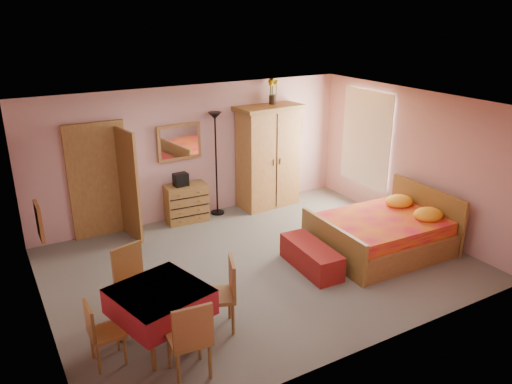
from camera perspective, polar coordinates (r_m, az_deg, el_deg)
floor at (r=8.24m, az=0.44°, el=-8.28°), size 6.50×6.50×0.00m
ceiling at (r=7.36m, az=0.50°, el=9.81°), size 6.50×6.50×0.00m
wall_back at (r=9.84m, az=-6.94°, el=4.56°), size 6.50×0.10×2.60m
wall_front at (r=5.86m, az=13.03°, el=-7.01°), size 6.50×0.10×2.60m
wall_left at (r=6.78m, az=-24.01°, el=-4.46°), size 0.10×5.00×2.60m
wall_right at (r=9.68m, az=17.33°, el=3.52°), size 0.10×5.00×2.60m
doorway at (r=9.35m, az=-17.53°, el=1.15°), size 1.06×0.12×2.15m
window at (r=10.43m, az=12.50°, el=5.99°), size 0.08×1.40×1.95m
picture_left at (r=6.08m, az=-23.56°, el=-3.08°), size 0.04×0.32×0.42m
picture_back at (r=10.85m, az=4.61°, el=7.49°), size 0.30×0.04×0.40m
chest_of_drawers at (r=9.79m, az=-7.94°, el=-1.27°), size 0.82×0.45×0.75m
wall_mirror at (r=9.62m, az=-8.76°, el=5.65°), size 0.88×0.09×0.70m
stereo at (r=9.58m, az=-8.61°, el=1.41°), size 0.28×0.21×0.25m
floor_lamp at (r=9.88m, az=-4.57°, el=3.15°), size 0.35×0.35×2.08m
wardrobe at (r=10.31m, az=1.41°, el=4.06°), size 1.40×0.80×2.12m
sunflower_vase at (r=10.17m, az=1.92°, el=11.43°), size 0.21×0.21×0.51m
bed at (r=8.73m, az=14.15°, el=-3.59°), size 2.21×1.76×1.00m
bench at (r=8.08m, az=6.31°, el=-7.37°), size 0.53×1.26×0.41m
dining_table at (r=6.43m, az=-10.81°, el=-13.76°), size 1.24×1.24×0.75m
chair_south at (r=5.84m, az=-7.74°, el=-16.03°), size 0.49×0.49×1.00m
chair_north at (r=6.92m, az=-13.40°, el=-10.17°), size 0.56×0.56×0.99m
chair_west at (r=6.24m, az=-16.71°, el=-15.08°), size 0.38×0.38×0.82m
chair_east at (r=6.54m, az=-4.46°, el=-11.67°), size 0.56×0.56×0.97m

